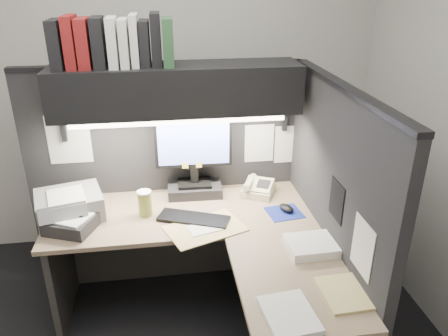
{
  "coord_description": "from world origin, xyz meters",
  "views": [
    {
      "loc": [
        0.02,
        -1.96,
        2.16
      ],
      "look_at": [
        0.39,
        0.51,
        1.05
      ],
      "focal_mm": 35.0,
      "sensor_mm": 36.0,
      "label": 1
    }
  ],
  "objects_px": {
    "telephone": "(258,188)",
    "printer": "(70,205)",
    "keyboard": "(194,219)",
    "overhead_shelf": "(177,89)",
    "monitor": "(194,165)",
    "desk": "(243,299)",
    "coffee_cup": "(145,204)",
    "notebook_stack": "(71,224)"
  },
  "relations": [
    {
      "from": "telephone",
      "to": "printer",
      "type": "relative_size",
      "value": 0.55
    },
    {
      "from": "keyboard",
      "to": "telephone",
      "type": "relative_size",
      "value": 2.07
    },
    {
      "from": "overhead_shelf",
      "to": "monitor",
      "type": "bearing_deg",
      "value": 25.08
    },
    {
      "from": "telephone",
      "to": "printer",
      "type": "distance_m",
      "value": 1.27
    },
    {
      "from": "desk",
      "to": "telephone",
      "type": "distance_m",
      "value": 0.84
    },
    {
      "from": "keyboard",
      "to": "overhead_shelf",
      "type": "bearing_deg",
      "value": 122.84
    },
    {
      "from": "telephone",
      "to": "coffee_cup",
      "type": "distance_m",
      "value": 0.81
    },
    {
      "from": "overhead_shelf",
      "to": "monitor",
      "type": "relative_size",
      "value": 2.76
    },
    {
      "from": "coffee_cup",
      "to": "notebook_stack",
      "type": "height_order",
      "value": "coffee_cup"
    },
    {
      "from": "monitor",
      "to": "keyboard",
      "type": "relative_size",
      "value": 1.25
    },
    {
      "from": "overhead_shelf",
      "to": "telephone",
      "type": "height_order",
      "value": "overhead_shelf"
    },
    {
      "from": "telephone",
      "to": "coffee_cup",
      "type": "xyz_separation_m",
      "value": [
        -0.78,
        -0.19,
        0.04
      ]
    },
    {
      "from": "notebook_stack",
      "to": "monitor",
      "type": "bearing_deg",
      "value": 24.87
    },
    {
      "from": "notebook_stack",
      "to": "overhead_shelf",
      "type": "bearing_deg",
      "value": 24.84
    },
    {
      "from": "telephone",
      "to": "notebook_stack",
      "type": "height_order",
      "value": "telephone"
    },
    {
      "from": "overhead_shelf",
      "to": "monitor",
      "type": "distance_m",
      "value": 0.56
    },
    {
      "from": "notebook_stack",
      "to": "coffee_cup",
      "type": "bearing_deg",
      "value": 14.61
    },
    {
      "from": "printer",
      "to": "telephone",
      "type": "bearing_deg",
      "value": -9.57
    },
    {
      "from": "overhead_shelf",
      "to": "coffee_cup",
      "type": "distance_m",
      "value": 0.76
    },
    {
      "from": "telephone",
      "to": "notebook_stack",
      "type": "xyz_separation_m",
      "value": [
        -1.23,
        -0.3,
        -0.0
      ]
    },
    {
      "from": "printer",
      "to": "desk",
      "type": "bearing_deg",
      "value": -46.08
    },
    {
      "from": "coffee_cup",
      "to": "printer",
      "type": "height_order",
      "value": "coffee_cup"
    },
    {
      "from": "overhead_shelf",
      "to": "printer",
      "type": "xyz_separation_m",
      "value": [
        -0.72,
        -0.14,
        -0.69
      ]
    },
    {
      "from": "monitor",
      "to": "overhead_shelf",
      "type": "bearing_deg",
      "value": -153.28
    },
    {
      "from": "overhead_shelf",
      "to": "telephone",
      "type": "bearing_deg",
      "value": -1.8
    },
    {
      "from": "monitor",
      "to": "coffee_cup",
      "type": "xyz_separation_m",
      "value": [
        -0.34,
        -0.25,
        -0.14
      ]
    },
    {
      "from": "desk",
      "to": "monitor",
      "type": "xyz_separation_m",
      "value": [
        -0.2,
        0.8,
        0.51
      ]
    },
    {
      "from": "desk",
      "to": "overhead_shelf",
      "type": "distance_m",
      "value": 1.33
    },
    {
      "from": "telephone",
      "to": "desk",
      "type": "bearing_deg",
      "value": -80.92
    },
    {
      "from": "overhead_shelf",
      "to": "keyboard",
      "type": "relative_size",
      "value": 3.44
    },
    {
      "from": "monitor",
      "to": "keyboard",
      "type": "distance_m",
      "value": 0.42
    },
    {
      "from": "desk",
      "to": "printer",
      "type": "xyz_separation_m",
      "value": [
        -1.02,
        0.61,
        0.37
      ]
    },
    {
      "from": "overhead_shelf",
      "to": "notebook_stack",
      "type": "relative_size",
      "value": 5.68
    },
    {
      "from": "desk",
      "to": "keyboard",
      "type": "xyz_separation_m",
      "value": [
        -0.24,
        0.44,
        0.3
      ]
    },
    {
      "from": "desk",
      "to": "telephone",
      "type": "height_order",
      "value": "telephone"
    },
    {
      "from": "printer",
      "to": "notebook_stack",
      "type": "height_order",
      "value": "printer"
    },
    {
      "from": "overhead_shelf",
      "to": "printer",
      "type": "relative_size",
      "value": 3.91
    },
    {
      "from": "desk",
      "to": "printer",
      "type": "relative_size",
      "value": 4.28
    },
    {
      "from": "printer",
      "to": "notebook_stack",
      "type": "relative_size",
      "value": 1.45
    },
    {
      "from": "desk",
      "to": "keyboard",
      "type": "height_order",
      "value": "keyboard"
    },
    {
      "from": "keyboard",
      "to": "monitor",
      "type": "bearing_deg",
      "value": 106.14
    },
    {
      "from": "keyboard",
      "to": "desk",
      "type": "bearing_deg",
      "value": -38.78
    }
  ]
}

